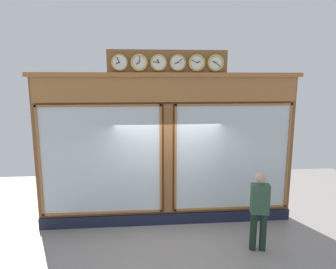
{
  "coord_description": "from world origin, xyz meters",
  "views": [
    {
      "loc": [
        0.63,
        7.07,
        3.54
      ],
      "look_at": [
        0.0,
        0.0,
        2.26
      ],
      "focal_mm": 32.81,
      "sensor_mm": 36.0,
      "label": 1
    }
  ],
  "objects": [
    {
      "name": "shop_facade",
      "position": [
        -0.0,
        -0.13,
        1.88
      ],
      "size": [
        6.3,
        0.42,
        4.19
      ],
      "color": "brown",
      "rests_on": "ground_plane"
    },
    {
      "name": "pedestrian",
      "position": [
        -1.77,
        1.33,
        0.93
      ],
      "size": [
        0.39,
        0.28,
        1.69
      ],
      "color": "#1C2F21",
      "rests_on": "ground_plane"
    }
  ]
}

